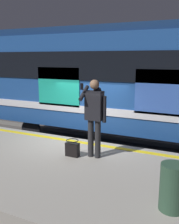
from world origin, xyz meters
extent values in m
plane|color=#4C4742|center=(0.00, 0.00, 0.00)|extent=(25.14, 25.14, 0.00)
cube|color=#9E998E|center=(0.00, 1.89, 0.48)|extent=(12.41, 3.78, 0.96)
cube|color=yellow|center=(0.00, 0.30, 0.96)|extent=(12.16, 0.16, 0.01)
cube|color=slate|center=(0.00, -1.66, 0.08)|extent=(16.14, 0.08, 0.16)
cube|color=slate|center=(0.00, -3.10, 0.08)|extent=(16.14, 0.08, 0.16)
cube|color=#1E478C|center=(-0.52, -2.38, 2.50)|extent=(9.73, 3.05, 3.09)
cube|color=navy|center=(-0.52, -2.38, 4.16)|extent=(9.53, 2.80, 0.24)
cube|color=black|center=(-0.52, -0.84, 3.04)|extent=(9.24, 0.03, 0.90)
cube|color=silver|center=(-0.52, -0.84, 1.65)|extent=(9.24, 0.03, 0.24)
cube|color=#3359B2|center=(-2.22, -0.84, 2.34)|extent=(1.58, 0.02, 1.28)
cube|color=#19A58C|center=(1.19, -0.84, 2.34)|extent=(1.58, 0.02, 1.28)
cylinder|color=black|center=(2.64, -1.16, 0.58)|extent=(0.84, 0.12, 0.84)
cylinder|color=black|center=(2.64, -3.60, 0.58)|extent=(0.84, 0.12, 0.84)
cylinder|color=#262628|center=(-1.10, 1.11, 1.42)|extent=(0.14, 0.14, 0.92)
cylinder|color=#262628|center=(-0.92, 1.11, 1.42)|extent=(0.14, 0.14, 0.92)
cube|color=black|center=(-1.01, 1.11, 2.21)|extent=(0.40, 0.24, 0.67)
sphere|color=black|center=(-1.01, 0.95, 2.53)|extent=(0.20, 0.20, 0.20)
sphere|color=#997051|center=(-1.01, 1.11, 2.70)|extent=(0.22, 0.22, 0.22)
cylinder|color=black|center=(-1.26, 1.11, 2.14)|extent=(0.09, 0.09, 0.61)
cylinder|color=black|center=(-0.78, 1.19, 2.50)|extent=(0.09, 0.42, 0.33)
cube|color=black|center=(-0.78, 1.29, 2.66)|extent=(0.07, 0.02, 0.15)
cube|color=black|center=(-0.52, 1.29, 1.13)|extent=(0.33, 0.16, 0.33)
torus|color=black|center=(-0.52, 1.29, 1.35)|extent=(0.30, 0.30, 0.02)
cylinder|color=#2D4C38|center=(-3.02, 2.59, 1.34)|extent=(0.40, 0.40, 0.76)
camera|label=1|loc=(-3.41, 6.43, 3.30)|focal=41.33mm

